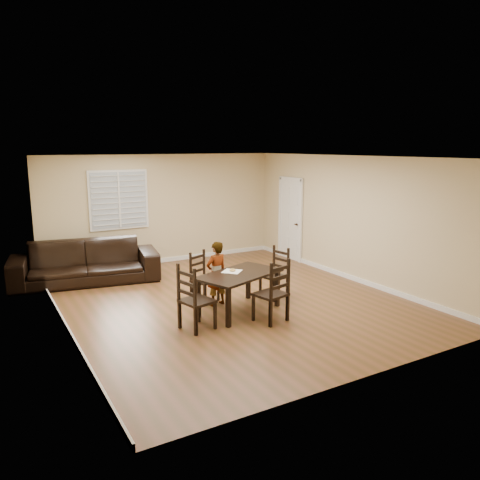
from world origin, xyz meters
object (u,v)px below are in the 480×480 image
at_px(chair_far, 276,295).
at_px(child, 216,274).
at_px(chair_near, 200,278).
at_px(chair_right, 278,274).
at_px(donut, 233,270).
at_px(dining_table, 239,278).
at_px(sofa, 86,262).
at_px(chair_left, 191,301).

xyz_separation_m(chair_far, child, (-0.45, 1.29, 0.11)).
distance_m(chair_near, chair_right, 1.52).
bearing_deg(chair_far, chair_near, -84.03).
xyz_separation_m(child, donut, (0.15, -0.35, 0.13)).
xyz_separation_m(dining_table, donut, (-0.04, 0.17, 0.11)).
bearing_deg(donut, chair_far, -72.12).
bearing_deg(chair_near, sofa, 102.05).
bearing_deg(chair_far, sofa, -74.67).
xyz_separation_m(chair_left, chair_right, (2.20, 0.76, -0.04)).
distance_m(dining_table, chair_near, 0.98).
bearing_deg(child, donut, 102.10).
xyz_separation_m(chair_far, donut, (-0.30, 0.94, 0.24)).
xyz_separation_m(chair_left, child, (0.92, 0.90, 0.11)).
bearing_deg(sofa, chair_near, -45.28).
bearing_deg(chair_near, chair_right, -43.12).
xyz_separation_m(chair_far, chair_left, (-1.37, 0.39, 0.00)).
distance_m(dining_table, child, 0.55).
xyz_separation_m(dining_table, chair_left, (-1.10, -0.38, -0.13)).
height_order(chair_right, sofa, chair_right).
xyz_separation_m(chair_left, donut, (1.06, 0.55, 0.24)).
distance_m(chair_left, chair_right, 2.33).
height_order(dining_table, chair_left, chair_left).
height_order(chair_right, donut, chair_right).
xyz_separation_m(dining_table, sofa, (-1.95, 3.24, -0.18)).
xyz_separation_m(donut, sofa, (-1.91, 3.08, -0.29)).
height_order(child, donut, child).
relative_size(chair_far, donut, 9.74).
height_order(chair_left, child, child).
relative_size(dining_table, donut, 15.43).
bearing_deg(chair_near, child, -92.09).
relative_size(dining_table, sofa, 0.56).
height_order(chair_near, chair_far, chair_far).
relative_size(dining_table, chair_left, 1.58).
height_order(chair_far, donut, chair_far).
height_order(chair_far, chair_right, chair_far).
distance_m(chair_left, donut, 1.22).
bearing_deg(child, chair_right, 163.19).
bearing_deg(sofa, chair_far, -51.13).
bearing_deg(donut, sofa, 121.87).
xyz_separation_m(dining_table, child, (-0.19, 0.52, -0.02)).
relative_size(chair_near, donut, 8.65).
distance_m(chair_far, chair_left, 1.42).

